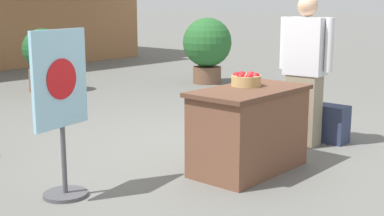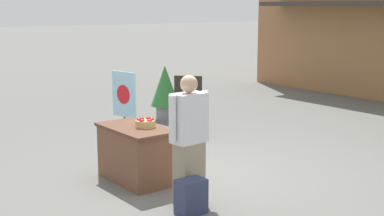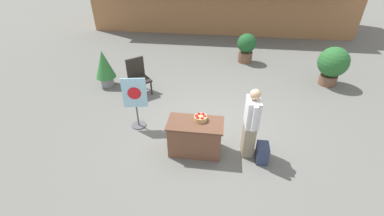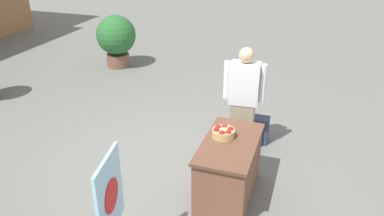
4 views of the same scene
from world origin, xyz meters
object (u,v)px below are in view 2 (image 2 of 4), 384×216
object	(u,v)px
person_visitor	(189,139)
potted_plant_near_left	(165,89)
display_table	(135,154)
patio_chair	(187,102)
backpack	(191,197)
poster_board	(124,108)
apple_basket	(145,123)

from	to	relation	value
person_visitor	potted_plant_near_left	size ratio (longest dim) A/B	1.36
display_table	patio_chair	bearing A→B (deg)	130.09
display_table	patio_chair	xyz separation A→B (m)	(-2.03, 2.42, 0.19)
person_visitor	potted_plant_near_left	xyz separation A→B (m)	(-4.34, 2.62, -0.15)
person_visitor	backpack	world-z (taller)	person_visitor
display_table	poster_board	bearing A→B (deg)	154.77
patio_chair	person_visitor	bearing A→B (deg)	11.14
display_table	apple_basket	xyz separation A→B (m)	(0.10, 0.11, 0.45)
apple_basket	potted_plant_near_left	distance (m)	4.19
person_visitor	poster_board	xyz separation A→B (m)	(-2.68, 0.64, -0.08)
backpack	potted_plant_near_left	size ratio (longest dim) A/B	0.36
display_table	apple_basket	world-z (taller)	apple_basket
backpack	potted_plant_near_left	bearing A→B (deg)	148.80
poster_board	patio_chair	world-z (taller)	poster_board
potted_plant_near_left	display_table	bearing A→B (deg)	-40.12
display_table	potted_plant_near_left	world-z (taller)	potted_plant_near_left
backpack	patio_chair	bearing A→B (deg)	143.93
patio_chair	poster_board	bearing A→B (deg)	-26.18
apple_basket	backpack	bearing A→B (deg)	-9.64
person_visitor	poster_board	world-z (taller)	person_visitor
display_table	person_visitor	size ratio (longest dim) A/B	0.74
poster_board	person_visitor	bearing A→B (deg)	65.75
apple_basket	patio_chair	xyz separation A→B (m)	(-2.13, 2.30, -0.25)
display_table	poster_board	distance (m)	1.73
poster_board	patio_chair	xyz separation A→B (m)	(-0.50, 1.69, -0.15)
display_table	backpack	distance (m)	1.46
poster_board	potted_plant_near_left	size ratio (longest dim) A/B	1.14
display_table	person_visitor	bearing A→B (deg)	4.07
display_table	patio_chair	distance (m)	3.17
potted_plant_near_left	patio_chair	bearing A→B (deg)	-13.46
display_table	potted_plant_near_left	distance (m)	4.19
person_visitor	patio_chair	xyz separation A→B (m)	(-3.18, 2.34, -0.23)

